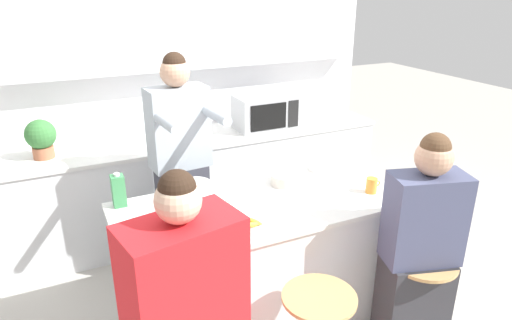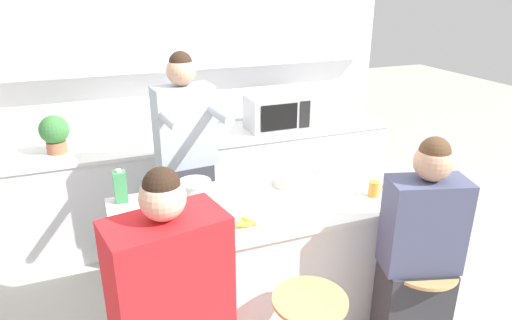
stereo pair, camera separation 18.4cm
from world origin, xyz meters
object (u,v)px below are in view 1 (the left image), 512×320
at_px(kitchen_island, 261,265).
at_px(cooking_pot, 195,192).
at_px(coffee_cup_near, 372,185).
at_px(banana_bunch, 250,223).
at_px(fruit_bowl, 320,164).
at_px(potted_plant, 41,137).
at_px(bar_stool_rightmost, 417,304).
at_px(person_seated_near, 418,263).
at_px(person_cooking, 182,173).
at_px(microwave, 266,112).
at_px(juice_carton, 118,191).

height_order(kitchen_island, cooking_pot, cooking_pot).
height_order(coffee_cup_near, banana_bunch, coffee_cup_near).
height_order(fruit_bowl, potted_plant, potted_plant).
xyz_separation_m(bar_stool_rightmost, person_seated_near, (-0.02, 0.02, 0.28)).
relative_size(fruit_bowl, potted_plant, 0.58).
bearing_deg(coffee_cup_near, bar_stool_rightmost, -88.23).
bearing_deg(fruit_bowl, coffee_cup_near, -79.78).
distance_m(kitchen_island, potted_plant, 1.95).
xyz_separation_m(kitchen_island, person_cooking, (-0.28, 0.75, 0.41)).
bearing_deg(microwave, coffee_cup_near, -90.76).
xyz_separation_m(cooking_pot, microwave, (1.08, 1.20, 0.08)).
distance_m(cooking_pot, microwave, 1.62).
xyz_separation_m(fruit_bowl, microwave, (0.10, 1.09, 0.10)).
xyz_separation_m(bar_stool_rightmost, potted_plant, (-1.88, 2.09, 0.68)).
height_order(coffee_cup_near, juice_carton, juice_carton).
relative_size(bar_stool_rightmost, juice_carton, 3.25).
height_order(person_cooking, microwave, person_cooking).
xyz_separation_m(person_seated_near, potted_plant, (-1.86, 2.07, 0.40)).
bearing_deg(person_seated_near, kitchen_island, 153.87).
bearing_deg(cooking_pot, person_seated_near, -37.90).
height_order(kitchen_island, potted_plant, potted_plant).
bearing_deg(bar_stool_rightmost, fruit_bowl, 95.94).
xyz_separation_m(coffee_cup_near, potted_plant, (-1.87, 1.60, 0.10)).
height_order(kitchen_island, coffee_cup_near, coffee_cup_near).
distance_m(person_cooking, cooking_pot, 0.58).
bearing_deg(cooking_pot, coffee_cup_near, -18.61).
xyz_separation_m(person_cooking, person_seated_near, (0.97, -1.38, -0.20)).
distance_m(person_seated_near, fruit_bowl, 0.97).
relative_size(coffee_cup_near, microwave, 0.18).
xyz_separation_m(bar_stool_rightmost, person_cooking, (-0.99, 1.40, 0.48)).
relative_size(person_seated_near, coffee_cup_near, 14.08).
bearing_deg(banana_bunch, fruit_bowl, 33.48).
bearing_deg(microwave, bar_stool_rightmost, -90.16).
bearing_deg(banana_bunch, person_seated_near, -24.51).
xyz_separation_m(microwave, potted_plant, (-1.89, 0.04, 0.01)).
bearing_deg(person_seated_near, banana_bunch, 171.94).
distance_m(cooking_pot, coffee_cup_near, 1.12).
relative_size(banana_bunch, microwave, 0.26).
distance_m(bar_stool_rightmost, coffee_cup_near, 0.75).
bearing_deg(coffee_cup_near, person_seated_near, -90.62).
xyz_separation_m(kitchen_island, coffee_cup_near, (0.70, -0.17, 0.50)).
distance_m(kitchen_island, microwave, 1.67).
height_order(fruit_bowl, coffee_cup_near, coffee_cup_near).
xyz_separation_m(banana_bunch, microwave, (0.90, 1.62, 0.12)).
bearing_deg(cooking_pot, person_cooking, 82.08).
bearing_deg(microwave, juice_carton, -144.83).
relative_size(banana_bunch, potted_plant, 0.48).
height_order(cooking_pot, coffee_cup_near, cooking_pot).
height_order(fruit_bowl, juice_carton, juice_carton).
bearing_deg(fruit_bowl, banana_bunch, -146.52).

